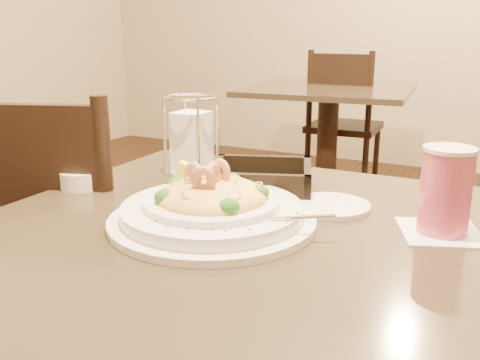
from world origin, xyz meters
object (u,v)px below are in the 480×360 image
at_px(main_table, 235,346).
at_px(pasta_bowl, 212,207).
at_px(napkin_caddy, 192,140).
at_px(dining_chair_near, 61,262).
at_px(drink_glass, 445,192).
at_px(background_table, 328,126).
at_px(butter_ramekin, 81,179).
at_px(bread_basket, 261,181).
at_px(dining_chair_far, 343,121).
at_px(side_plate, 331,206).

height_order(main_table, pasta_bowl, pasta_bowl).
relative_size(pasta_bowl, napkin_caddy, 2.16).
bearing_deg(main_table, dining_chair_near, 166.27).
bearing_deg(main_table, drink_glass, 22.31).
distance_m(background_table, napkin_caddy, 1.99).
bearing_deg(napkin_caddy, butter_ramekin, -125.29).
xyz_separation_m(bread_basket, butter_ramekin, (-0.35, -0.15, -0.00)).
relative_size(background_table, napkin_caddy, 5.31).
height_order(dining_chair_near, drink_glass, dining_chair_near).
xyz_separation_m(dining_chair_near, pasta_bowl, (0.51, -0.14, 0.27)).
xyz_separation_m(background_table, dining_chair_far, (0.02, 0.25, -0.00)).
distance_m(pasta_bowl, side_plate, 0.24).
bearing_deg(side_plate, napkin_caddy, 164.83).
bearing_deg(dining_chair_far, drink_glass, 107.31).
distance_m(dining_chair_far, bread_basket, 2.31).
distance_m(dining_chair_far, butter_ramekin, 2.42).
bearing_deg(pasta_bowl, butter_ramekin, 169.58).
relative_size(main_table, drink_glass, 5.39).
xyz_separation_m(pasta_bowl, side_plate, (0.16, 0.18, -0.03)).
height_order(dining_chair_near, bread_basket, dining_chair_near).
distance_m(bread_basket, butter_ramekin, 0.38).
xyz_separation_m(main_table, dining_chair_near, (-0.56, 0.14, -0.00)).
xyz_separation_m(dining_chair_far, bread_basket, (0.46, -2.25, 0.25)).
distance_m(bread_basket, side_plate, 0.17).
xyz_separation_m(dining_chair_near, drink_glass, (0.88, -0.01, 0.31)).
relative_size(background_table, pasta_bowl, 2.45).
relative_size(main_table, dining_chair_far, 0.97).
relative_size(dining_chair_far, napkin_caddy, 5.10).
bearing_deg(dining_chair_near, butter_ramekin, 135.63).
relative_size(napkin_caddy, butter_ramekin, 2.15).
xyz_separation_m(main_table, background_table, (-0.52, 2.22, 0.00)).
relative_size(dining_chair_far, butter_ramekin, 10.96).
bearing_deg(napkin_caddy, dining_chair_near, -155.76).
bearing_deg(pasta_bowl, dining_chair_far, 100.59).
relative_size(dining_chair_near, dining_chair_far, 1.00).
bearing_deg(side_plate, pasta_bowl, -132.29).
bearing_deg(dining_chair_far, side_plate, 103.06).
distance_m(main_table, bread_basket, 0.34).
xyz_separation_m(pasta_bowl, butter_ramekin, (-0.36, 0.07, -0.01)).
bearing_deg(dining_chair_near, drink_glass, 160.19).
relative_size(background_table, dining_chair_far, 1.04).
relative_size(main_table, napkin_caddy, 4.93).
distance_m(main_table, pasta_bowl, 0.27).
height_order(pasta_bowl, bread_basket, pasta_bowl).
bearing_deg(drink_glass, pasta_bowl, -159.81).
xyz_separation_m(bread_basket, side_plate, (0.17, -0.04, -0.02)).
height_order(dining_chair_near, pasta_bowl, dining_chair_near).
height_order(dining_chair_far, drink_glass, dining_chair_far).
bearing_deg(background_table, butter_ramekin, -86.71).
xyz_separation_m(dining_chair_far, napkin_caddy, (0.25, -2.20, 0.31)).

